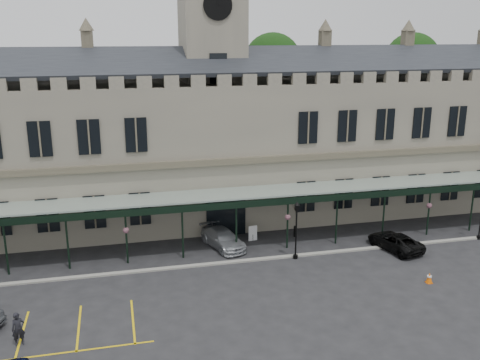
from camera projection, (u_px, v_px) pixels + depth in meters
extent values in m
plane|color=black|center=(262.00, 297.00, 33.42)|extent=(140.00, 140.00, 0.00)
cube|color=#6C675A|center=(214.00, 150.00, 46.81)|extent=(60.00, 10.00, 12.00)
cube|color=#4F4939|center=(226.00, 162.00, 41.90)|extent=(60.00, 0.35, 0.50)
cube|color=black|center=(218.00, 61.00, 42.37)|extent=(60.00, 4.77, 2.20)
cube|color=black|center=(207.00, 58.00, 47.06)|extent=(60.00, 4.77, 2.20)
cube|color=black|center=(226.00, 213.00, 43.13)|extent=(3.20, 0.18, 3.80)
cube|color=#6C675A|center=(213.00, 93.00, 45.47)|extent=(5.00, 5.00, 22.00)
cylinder|color=silver|center=(218.00, 5.00, 41.19)|extent=(2.20, 0.12, 2.20)
cylinder|color=black|center=(218.00, 5.00, 41.13)|extent=(2.30, 0.04, 2.30)
cube|color=black|center=(218.00, 71.00, 42.53)|extent=(1.40, 0.12, 2.80)
cube|color=#8C9E93|center=(231.00, 194.00, 40.76)|extent=(50.00, 4.00, 0.40)
cube|color=black|center=(237.00, 205.00, 38.95)|extent=(50.00, 0.18, 0.50)
cube|color=gray|center=(242.00, 261.00, 38.56)|extent=(60.00, 0.40, 0.12)
cylinder|color=#332314|center=(271.00, 129.00, 57.03)|extent=(0.70, 0.70, 12.00)
sphere|color=black|center=(273.00, 62.00, 55.16)|extent=(6.00, 6.00, 6.00)
cylinder|color=#332314|center=(407.00, 123.00, 60.61)|extent=(0.70, 0.70, 12.00)
sphere|color=black|center=(412.00, 60.00, 58.74)|extent=(6.00, 6.00, 6.00)
cylinder|color=black|center=(295.00, 257.00, 39.10)|extent=(0.34, 0.34, 0.28)
cylinder|color=black|center=(296.00, 234.00, 38.63)|extent=(0.11, 0.11, 3.78)
cube|color=black|center=(297.00, 208.00, 38.09)|extent=(0.26, 0.26, 0.38)
cone|color=black|center=(297.00, 203.00, 38.00)|extent=(0.42, 0.42, 0.28)
cylinder|color=black|center=(479.00, 237.00, 42.77)|extent=(0.32, 0.32, 0.27)
cube|color=#DF5A07|center=(429.00, 282.00, 35.34)|extent=(0.39, 0.39, 0.04)
cone|color=#DF5A07|center=(429.00, 278.00, 35.25)|extent=(0.45, 0.45, 0.71)
cylinder|color=silver|center=(429.00, 276.00, 35.23)|extent=(0.30, 0.30, 0.10)
cylinder|color=black|center=(253.00, 237.00, 42.43)|extent=(0.06, 0.06, 0.51)
cube|color=silver|center=(253.00, 233.00, 42.34)|extent=(0.72, 0.15, 1.23)
cylinder|color=black|center=(220.00, 238.00, 41.89)|extent=(0.15, 0.15, 0.83)
cylinder|color=black|center=(295.00, 231.00, 43.20)|extent=(0.16, 0.16, 0.91)
imported|color=#9FA2A7|center=(223.00, 238.00, 41.04)|extent=(3.30, 5.18, 1.40)
imported|color=black|center=(395.00, 241.00, 40.62)|extent=(3.24, 5.03, 1.29)
imported|color=black|center=(18.00, 329.00, 28.12)|extent=(0.78, 0.62, 1.85)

